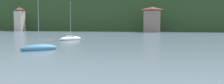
% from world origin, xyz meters
% --- Properties ---
extents(wooded_hillside, '(352.00, 70.91, 36.62)m').
position_xyz_m(wooded_hillside, '(0.67, 159.52, 6.25)').
color(wooded_hillside, '#2D4C28').
rests_on(wooded_hillside, ground_plane).
extents(shore_building_west, '(3.46, 3.71, 10.16)m').
position_xyz_m(shore_building_west, '(-56.02, 112.26, 4.95)').
color(shore_building_west, beige).
rests_on(shore_building_west, ground_plane).
extents(shore_building_westcentral, '(6.49, 3.36, 9.64)m').
position_xyz_m(shore_building_westcentral, '(0.00, 112.09, 4.69)').
color(shore_building_westcentral, gray).
rests_on(shore_building_westcentral, ground_plane).
extents(sailboat_mid_2, '(4.36, 4.37, 6.95)m').
position_xyz_m(sailboat_mid_2, '(-10.56, 43.87, 0.25)').
color(sailboat_mid_2, teal).
rests_on(sailboat_mid_2, ground_plane).
extents(sailboat_far_4, '(4.12, 5.42, 8.16)m').
position_xyz_m(sailboat_far_4, '(-13.62, 62.71, 0.28)').
color(sailboat_far_4, white).
rests_on(sailboat_far_4, ground_plane).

